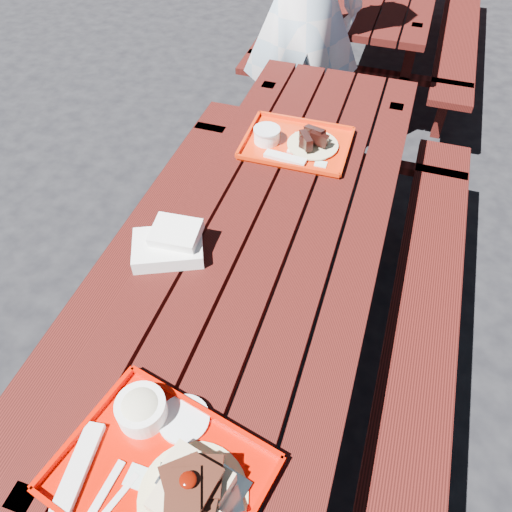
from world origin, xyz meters
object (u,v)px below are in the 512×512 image
Objects in this scene: picnic_table_near at (269,274)px; far_tray at (295,142)px; person at (303,11)px; near_tray at (165,463)px.

far_tray is (-0.06, 0.52, 0.21)m from picnic_table_near.
picnic_table_near is 5.61× the size of far_tray.
near_tray is at bearing 75.50° from person.
far_tray is at bearing 81.88° from person.
picnic_table_near is 1.52m from person.
picnic_table_near is 0.83m from near_tray.
near_tray is 2.27m from person.
near_tray is 1.32m from far_tray.
far_tray is 0.24× the size of person.
picnic_table_near is at bearing -83.93° from far_tray.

